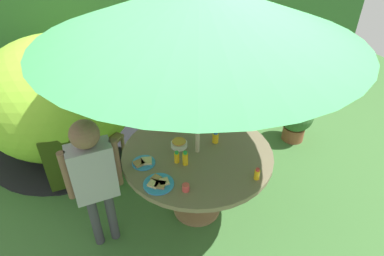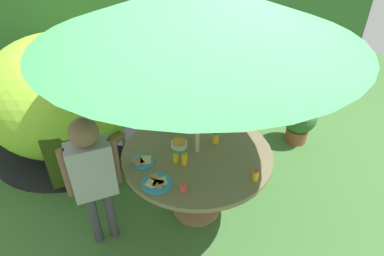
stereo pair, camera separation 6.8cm
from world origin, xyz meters
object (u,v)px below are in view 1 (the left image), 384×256
patio_umbrella (199,11)px  juice_bottle_far_left (257,174)px  child_in_grey_shirt (93,172)px  snack_bowl (179,143)px  dome_tent (59,96)px  potted_plant (296,118)px  plate_near_right (199,124)px  juice_bottle_near_left (177,157)px  child_in_pink_shirt (190,97)px  cup_far (169,126)px  garden_table (197,163)px  juice_bottle_far_right (215,137)px  plate_center_front (144,162)px  plate_center_back (159,183)px  juice_bottle_mid_left (185,158)px  wooden_chair (83,130)px  cup_near (186,188)px

patio_umbrella → juice_bottle_far_left: 1.31m
patio_umbrella → child_in_grey_shirt: bearing=-177.5°
snack_bowl → dome_tent: bearing=123.2°
patio_umbrella → potted_plant: bearing=22.1°
snack_bowl → plate_near_right: size_ratio=0.61×
dome_tent → child_in_grey_shirt: (0.21, -1.67, 0.14)m
juice_bottle_far_left → snack_bowl: bearing=125.1°
plate_near_right → juice_bottle_near_left: size_ratio=2.21×
child_in_pink_shirt → cup_far: (-0.39, -0.47, 0.00)m
garden_table → child_in_pink_shirt: bearing=73.3°
juice_bottle_far_right → juice_bottle_far_left: bearing=-79.5°
child_in_grey_shirt → plate_center_front: 0.42m
patio_umbrella → cup_far: (-0.12, 0.43, -1.18)m
garden_table → potted_plant: bearing=22.1°
child_in_pink_shirt → juice_bottle_near_left: bearing=-10.0°
snack_bowl → plate_center_back: size_ratio=0.62×
patio_umbrella → juice_bottle_far_left: size_ratio=22.51×
dome_tent → juice_bottle_far_left: size_ratio=18.59×
juice_bottle_mid_left → garden_table: bearing=37.3°
wooden_chair → child_in_grey_shirt: bearing=-133.2°
garden_table → juice_bottle_mid_left: bearing=-142.7°
wooden_chair → juice_bottle_far_right: size_ratio=9.46×
snack_bowl → juice_bottle_far_right: 0.34m
child_in_grey_shirt → plate_center_front: size_ratio=6.62×
juice_bottle_far_right → cup_near: bearing=-134.3°
plate_near_right → juice_bottle_far_left: bearing=-81.3°
potted_plant → juice_bottle_near_left: size_ratio=5.18×
potted_plant → juice_bottle_far_left: size_ratio=5.54×
wooden_chair → snack_bowl: size_ratio=7.28×
child_in_grey_shirt → juice_bottle_far_left: child_in_grey_shirt is taller
juice_bottle_near_left → patio_umbrella: bearing=17.7°
child_in_grey_shirt → plate_center_back: bearing=-29.4°
plate_center_front → plate_center_back: bearing=-80.6°
plate_center_back → juice_bottle_far_left: size_ratio=2.34×
plate_center_back → juice_bottle_mid_left: 0.32m
wooden_chair → juice_bottle_mid_left: wooden_chair is taller
child_in_pink_shirt → snack_bowl: size_ratio=8.12×
child_in_pink_shirt → plate_near_right: bearing=6.3°
patio_umbrella → cup_far: size_ratio=33.14×
garden_table → cup_far: size_ratio=19.03×
snack_bowl → plate_near_right: 0.40m
cup_near → juice_bottle_far_right: bearing=45.7°
patio_umbrella → juice_bottle_far_right: patio_umbrella is taller
wooden_chair → cup_far: size_ratio=15.46×
child_in_pink_shirt → juice_bottle_far_right: 0.83m
snack_bowl → cup_far: size_ratio=2.13×
child_in_pink_shirt → plate_near_right: child_in_pink_shirt is taller
plate_near_right → cup_near: cup_near is taller
juice_bottle_mid_left → child_in_grey_shirt: bearing=173.7°
juice_bottle_near_left → cup_far: size_ratio=1.57×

